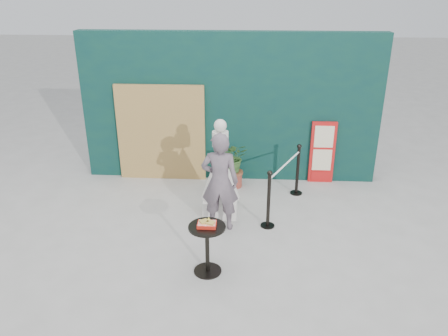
# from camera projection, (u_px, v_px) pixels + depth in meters

# --- Properties ---
(ground) EXTENTS (60.00, 60.00, 0.00)m
(ground) POSITION_uv_depth(u_px,v_px,m) (219.00, 261.00, 6.54)
(ground) COLOR #ADAAA5
(ground) RESTS_ON ground
(back_wall) EXTENTS (6.00, 0.30, 3.00)m
(back_wall) POSITION_uv_depth(u_px,v_px,m) (230.00, 108.00, 8.84)
(back_wall) COLOR #0A2C2D
(back_wall) RESTS_ON ground
(bamboo_fence) EXTENTS (1.80, 0.08, 2.00)m
(bamboo_fence) POSITION_uv_depth(u_px,v_px,m) (161.00, 133.00, 8.93)
(bamboo_fence) COLOR tan
(bamboo_fence) RESTS_ON ground
(woman) EXTENTS (0.64, 0.44, 1.69)m
(woman) POSITION_uv_depth(u_px,v_px,m) (220.00, 182.00, 7.12)
(woman) COLOR slate
(woman) RESTS_ON ground
(menu_board) EXTENTS (0.50, 0.07, 1.30)m
(menu_board) POSITION_uv_depth(u_px,v_px,m) (322.00, 153.00, 8.89)
(menu_board) COLOR red
(menu_board) RESTS_ON ground
(statue) EXTENTS (0.68, 0.68, 1.75)m
(statue) POSITION_uv_depth(u_px,v_px,m) (220.00, 176.00, 7.63)
(statue) COLOR white
(statue) RESTS_ON ground
(cafe_table) EXTENTS (0.52, 0.52, 0.75)m
(cafe_table) POSITION_uv_depth(u_px,v_px,m) (207.00, 242.00, 6.10)
(cafe_table) COLOR black
(cafe_table) RESTS_ON ground
(food_basket) EXTENTS (0.26, 0.19, 0.11)m
(food_basket) POSITION_uv_depth(u_px,v_px,m) (207.00, 224.00, 5.99)
(food_basket) COLOR red
(food_basket) RESTS_ON cafe_table
(planter) EXTENTS (0.56, 0.49, 0.95)m
(planter) POSITION_uv_depth(u_px,v_px,m) (234.00, 161.00, 8.72)
(planter) COLOR brown
(planter) RESTS_ON ground
(stanchion_barrier) EXTENTS (0.84, 1.54, 1.03)m
(stanchion_barrier) POSITION_uv_depth(u_px,v_px,m) (284.00, 184.00, 7.85)
(stanchion_barrier) COLOR black
(stanchion_barrier) RESTS_ON ground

